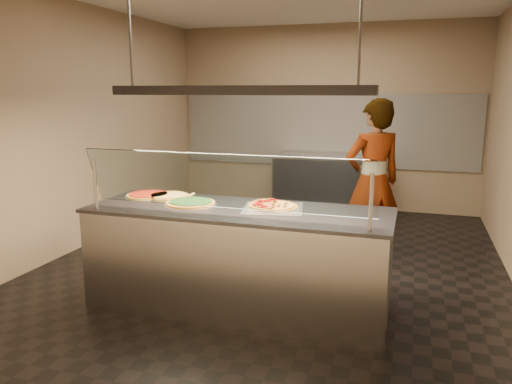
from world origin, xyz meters
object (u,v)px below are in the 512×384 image
(pizza_spinach, at_px, (191,203))
(pizza_tomato, at_px, (149,195))
(half_pizza_sausage, at_px, (284,207))
(perforated_tray, at_px, (273,208))
(half_pizza_pepperoni, at_px, (262,204))
(heat_lamp_housing, at_px, (237,90))
(worker, at_px, (373,182))
(pizza_cheese, at_px, (169,196))
(pizza_spatula, at_px, (193,196))
(sneeze_guard, at_px, (224,182))
(serving_counter, at_px, (239,259))
(prep_table, at_px, (327,184))

(pizza_spinach, relative_size, pizza_tomato, 1.05)
(half_pizza_sausage, distance_m, pizza_spinach, 0.86)
(perforated_tray, bearing_deg, half_pizza_pepperoni, -179.85)
(half_pizza_sausage, relative_size, heat_lamp_housing, 0.20)
(pizza_tomato, bearing_deg, worker, 35.25)
(pizza_cheese, bearing_deg, half_pizza_pepperoni, -8.43)
(pizza_cheese, height_order, pizza_spatula, pizza_spatula)
(perforated_tray, xyz_separation_m, worker, (0.73, 1.57, -0.00))
(pizza_spinach, bearing_deg, pizza_tomato, 159.24)
(pizza_cheese, relative_size, pizza_tomato, 0.94)
(pizza_tomato, height_order, pizza_spatula, pizza_spatula)
(sneeze_guard, height_order, pizza_spinach, sneeze_guard)
(half_pizza_pepperoni, bearing_deg, serving_counter, -155.81)
(pizza_tomato, relative_size, heat_lamp_housing, 0.20)
(pizza_spatula, bearing_deg, heat_lamp_housing, -23.70)
(serving_counter, height_order, pizza_spatula, pizza_spatula)
(pizza_cheese, bearing_deg, heat_lamp_housing, -16.24)
(worker, bearing_deg, heat_lamp_housing, 24.36)
(sneeze_guard, xyz_separation_m, prep_table, (0.15, 4.17, -0.76))
(sneeze_guard, distance_m, prep_table, 4.24)
(half_pizza_pepperoni, bearing_deg, pizza_tomato, 173.73)
(pizza_spinach, bearing_deg, heat_lamp_housing, -1.37)
(pizza_spatula, bearing_deg, prep_table, 79.23)
(serving_counter, bearing_deg, pizza_cheese, 163.76)
(half_pizza_sausage, distance_m, pizza_spatula, 0.95)
(worker, xyz_separation_m, heat_lamp_housing, (-1.02, -1.65, 1.02))
(half_pizza_pepperoni, height_order, half_pizza_sausage, half_pizza_pepperoni)
(pizza_spinach, distance_m, prep_table, 3.90)
(heat_lamp_housing, bearing_deg, pizza_spatula, 156.30)
(perforated_tray, xyz_separation_m, prep_table, (-0.15, 3.74, -0.47))
(pizza_spinach, bearing_deg, worker, 47.86)
(pizza_spinach, relative_size, worker, 0.26)
(pizza_tomato, bearing_deg, sneeze_guard, -29.08)
(prep_table, xyz_separation_m, worker, (0.88, -2.18, 0.47))
(perforated_tray, xyz_separation_m, half_pizza_pepperoni, (-0.10, -0.00, 0.03))
(prep_table, height_order, heat_lamp_housing, heat_lamp_housing)
(half_pizza_sausage, distance_m, prep_table, 3.79)
(perforated_tray, bearing_deg, serving_counter, -163.66)
(half_pizza_pepperoni, xyz_separation_m, pizza_tomato, (-1.20, 0.13, -0.02))
(half_pizza_pepperoni, distance_m, pizza_tomato, 1.21)
(sneeze_guard, xyz_separation_m, pizza_cheese, (-0.80, 0.58, -0.28))
(sneeze_guard, height_order, pizza_cheese, sneeze_guard)
(heat_lamp_housing, bearing_deg, pizza_cheese, 163.76)
(serving_counter, bearing_deg, worker, 58.26)
(sneeze_guard, height_order, half_pizza_pepperoni, sneeze_guard)
(sneeze_guard, distance_m, pizza_spinach, 0.65)
(serving_counter, distance_m, perforated_tray, 0.56)
(serving_counter, xyz_separation_m, pizza_spatula, (-0.54, 0.24, 0.49))
(sneeze_guard, height_order, worker, worker)
(pizza_spinach, distance_m, heat_lamp_housing, 1.11)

